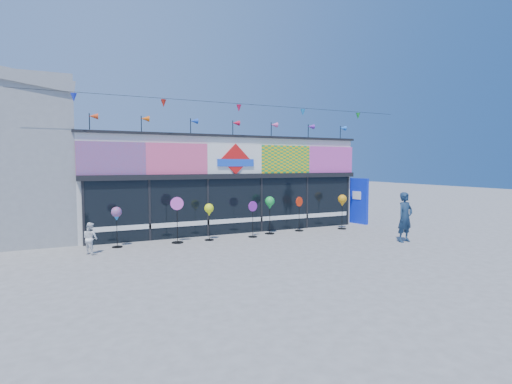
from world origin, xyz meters
TOP-DOWN VIEW (x-y plane):
  - ground at (0.00, 0.00)m, footprint 80.00×80.00m
  - kite_shop at (0.00, 5.94)m, footprint 16.00×5.70m
  - blue_sign at (6.52, 3.51)m, footprint 0.38×1.12m
  - spinner_0 at (-4.77, 2.64)m, footprint 0.36×0.36m
  - spinner_1 at (-2.68, 2.50)m, footprint 0.47×0.43m
  - spinner_2 at (-1.46, 2.49)m, footprint 0.36×0.36m
  - spinner_3 at (0.32, 2.38)m, footprint 0.40×0.36m
  - spinner_4 at (1.27, 2.74)m, footprint 0.40×0.40m
  - spinner_5 at (2.75, 2.84)m, footprint 0.40×0.38m
  - spinner_6 at (4.76, 2.47)m, footprint 0.39×0.39m
  - adult_man at (5.02, -0.94)m, footprint 0.71×0.50m
  - child at (-5.66, 1.91)m, footprint 0.53×0.58m

SIDE VIEW (x-z plane):
  - ground at x=0.00m, z-range 0.00..0.00m
  - child at x=-5.66m, z-range 0.00..1.03m
  - spinner_3 at x=0.32m, z-range 0.04..1.47m
  - spinner_5 at x=2.75m, z-range 0.04..1.53m
  - spinner_1 at x=-2.68m, z-range 0.05..1.74m
  - adult_man at x=5.02m, z-range 0.00..1.85m
  - blue_sign at x=6.52m, z-range 0.01..2.21m
  - spinner_2 at x=-1.46m, z-range 0.42..1.83m
  - spinner_0 at x=-4.77m, z-range 0.43..1.84m
  - spinner_6 at x=4.76m, z-range 0.46..2.00m
  - spinner_4 at x=1.27m, z-range 0.47..2.03m
  - kite_shop at x=0.00m, z-range -0.61..4.70m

